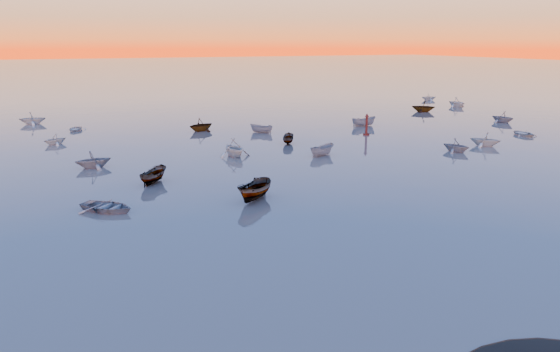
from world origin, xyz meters
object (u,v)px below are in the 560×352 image
boat_near_left (107,211)px  boat_near_right (485,146)px  channel_marker (367,126)px  boat_near_center (322,155)px

boat_near_left → boat_near_right: bearing=-33.8°
boat_near_right → channel_marker: bearing=-90.2°
boat_near_center → channel_marker: bearing=-71.2°
channel_marker → boat_near_center: bearing=-141.3°
boat_near_left → boat_near_right: size_ratio=1.15×
boat_near_left → channel_marker: bearing=-14.3°
channel_marker → boat_near_left: bearing=-150.0°
boat_near_center → channel_marker: channel_marker is taller
boat_near_center → boat_near_right: 21.09m
channel_marker → boat_near_right: bearing=-54.8°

